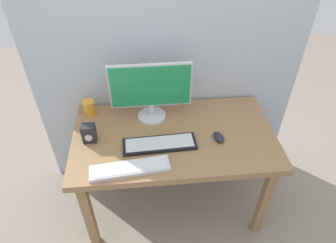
{
  "coord_description": "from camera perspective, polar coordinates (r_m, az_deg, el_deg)",
  "views": [
    {
      "loc": [
        -0.19,
        -1.49,
        2.14
      ],
      "look_at": [
        -0.04,
        0.0,
        0.87
      ],
      "focal_mm": 32.48,
      "sensor_mm": 36.0,
      "label": 1
    }
  ],
  "objects": [
    {
      "name": "audio_controller",
      "position": [
        2.03,
        -14.6,
        -2.08
      ],
      "size": [
        0.09,
        0.08,
        0.13
      ],
      "color": "#232328",
      "rests_on": "desk"
    },
    {
      "name": "monitor",
      "position": [
        2.06,
        -3.26,
        5.98
      ],
      "size": [
        0.56,
        0.2,
        0.42
      ],
      "color": "silver",
      "rests_on": "desk"
    },
    {
      "name": "coffee_mug",
      "position": [
        2.26,
        -14.62,
        2.56
      ],
      "size": [
        0.08,
        0.08,
        0.11
      ],
      "primitive_type": "cylinder",
      "color": "orange",
      "rests_on": "desk"
    },
    {
      "name": "keyboard_primary",
      "position": [
        1.96,
        -1.58,
        -4.23
      ],
      "size": [
        0.48,
        0.17,
        0.02
      ],
      "color": "black",
      "rests_on": "desk"
    },
    {
      "name": "wall_back",
      "position": [
        2.02,
        0.02,
        21.85
      ],
      "size": [
        1.97,
        0.04,
        3.0
      ],
      "primitive_type": "cube",
      "color": "#B2BCC6",
      "rests_on": "ground_plane"
    },
    {
      "name": "ground_plane",
      "position": [
        2.61,
        0.93,
        -14.66
      ],
      "size": [
        6.0,
        6.0,
        0.0
      ],
      "primitive_type": "plane",
      "color": "gray"
    },
    {
      "name": "keyboard_secondary",
      "position": [
        1.83,
        -7.15,
        -8.73
      ],
      "size": [
        0.48,
        0.16,
        0.03
      ],
      "color": "silver",
      "rests_on": "desk"
    },
    {
      "name": "mouse",
      "position": [
        2.03,
        9.48,
        -2.88
      ],
      "size": [
        0.09,
        0.12,
        0.04
      ],
      "primitive_type": "ellipsoid",
      "rotation": [
        0.0,
        0.0,
        0.27
      ],
      "color": "#232328",
      "rests_on": "desk"
    },
    {
      "name": "desk",
      "position": [
        2.1,
        1.12,
        -4.2
      ],
      "size": [
        1.36,
        0.76,
        0.75
      ],
      "color": "#936D47",
      "rests_on": "ground_plane"
    }
  ]
}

